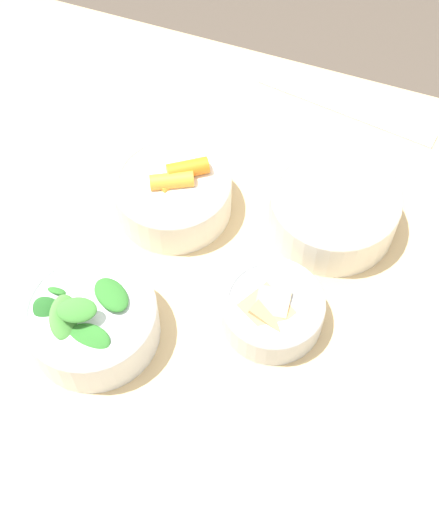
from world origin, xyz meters
TOP-DOWN VIEW (x-y plane):
  - ground_plane at (0.00, 0.00)m, footprint 10.00×10.00m
  - dining_table at (0.00, 0.00)m, footprint 1.33×0.86m
  - bowl_carrots at (-0.11, 0.09)m, footprint 0.16×0.16m
  - bowl_greens at (-0.13, -0.13)m, footprint 0.16×0.17m
  - bowl_beans_hotdog at (0.10, 0.14)m, footprint 0.17×0.17m
  - bowl_cookies at (0.08, -0.03)m, footprint 0.13×0.13m
  - ruler at (0.07, 0.36)m, footprint 0.29×0.07m

SIDE VIEW (x-z plane):
  - ground_plane at x=0.00m, z-range 0.00..0.00m
  - dining_table at x=0.00m, z-range 0.26..0.99m
  - ruler at x=0.07m, z-range 0.73..0.73m
  - bowl_cookies at x=0.08m, z-range 0.73..0.78m
  - bowl_beans_hotdog at x=0.10m, z-range 0.72..0.79m
  - bowl_carrots at x=-0.11m, z-range 0.72..0.80m
  - bowl_greens at x=-0.13m, z-range 0.71..0.81m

